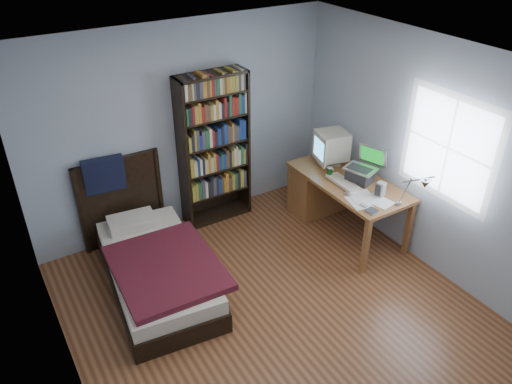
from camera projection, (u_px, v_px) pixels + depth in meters
room at (286, 211)px, 4.35m from camera, size 4.20×4.24×2.50m
desk at (325, 188)px, 6.35m from camera, size 0.75×1.53×0.73m
crt_monitor at (330, 146)px, 6.10m from camera, size 0.45×0.42×0.43m
laptop at (361, 172)px, 5.79m from camera, size 0.44×0.42×0.42m
desk_lamp at (421, 186)px, 4.90m from camera, size 0.21×0.45×0.54m
keyboard at (343, 182)px, 5.79m from camera, size 0.19×0.46×0.04m
speaker at (381, 189)px, 5.53m from camera, size 0.10×0.10×0.17m
soda_can at (330, 172)px, 5.92m from camera, size 0.06×0.06×0.11m
mouse at (330, 169)px, 6.08m from camera, size 0.06×0.11×0.04m
phone_silver at (348, 194)px, 5.58m from camera, size 0.04×0.09×0.02m
phone_grey at (364, 205)px, 5.38m from camera, size 0.05×0.09×0.02m
external_drive at (372, 211)px, 5.28m from camera, size 0.13×0.13×0.02m
bookshelf at (214, 150)px, 6.05m from camera, size 0.86×0.30×1.91m
bed at (153, 263)px, 5.30m from camera, size 1.15×2.07×1.16m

